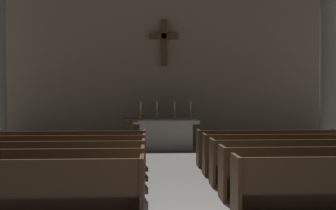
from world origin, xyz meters
name	(u,v)px	position (x,y,z in m)	size (l,w,h in m)	color
pew_left_row_1	(14,190)	(-2.52, -0.04, 0.48)	(3.71, 0.50, 0.95)	#422B19
pew_left_row_2	(35,175)	(-2.52, 0.99, 0.48)	(3.71, 0.50, 0.95)	#422B19
pew_left_row_3	(51,164)	(-2.52, 2.02, 0.48)	(3.71, 0.50, 0.95)	#422B19
pew_left_row_4	(63,156)	(-2.52, 3.04, 0.48)	(3.71, 0.50, 0.95)	#422B19
pew_left_row_5	(72,149)	(-2.52, 4.07, 0.48)	(3.71, 0.50, 0.95)	#422B19
pew_right_row_2	(324,172)	(2.52, 0.99, 0.48)	(3.71, 0.50, 0.95)	#422B19
pew_right_row_3	(301,162)	(2.52, 2.02, 0.48)	(3.71, 0.50, 0.95)	#422B19
pew_right_row_4	(283,154)	(2.52, 3.04, 0.48)	(3.71, 0.50, 0.95)	#422B19
pew_right_row_5	(268,148)	(2.52, 4.07, 0.48)	(3.71, 0.50, 0.95)	#422B19
column_right_second	(332,61)	(5.50, 6.73, 2.98)	(1.12, 1.12, 6.13)	#9E998E
altar	(166,133)	(0.00, 7.24, 0.53)	(2.20, 0.90, 1.01)	#BCB7AD
candlestick_outer_left	(141,114)	(-0.85, 7.24, 1.21)	(0.16, 0.16, 0.62)	#B79338
candlestick_inner_left	(157,114)	(-0.30, 7.24, 1.21)	(0.16, 0.16, 0.62)	#B79338
candlestick_inner_right	(175,114)	(0.30, 7.24, 1.21)	(0.16, 0.16, 0.62)	#B79338
candlestick_outer_right	(191,114)	(0.85, 7.24, 1.21)	(0.16, 0.16, 0.62)	#B79338
apse_with_cross	(164,53)	(0.00, 8.97, 3.46)	(12.21, 0.45, 6.92)	gray
lectern	(131,137)	(-1.12, 6.04, 0.55)	(0.44, 0.36, 1.15)	#422B19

